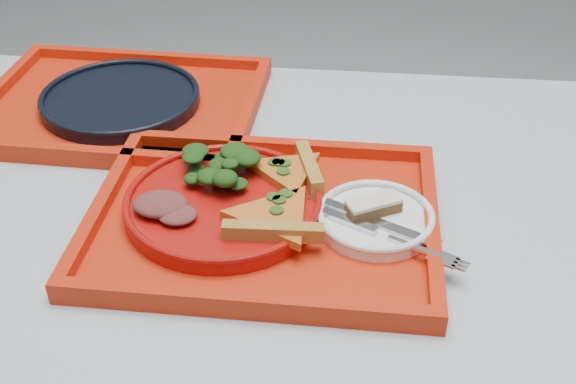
% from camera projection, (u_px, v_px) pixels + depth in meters
% --- Properties ---
extents(table, '(1.60, 0.80, 0.75)m').
position_uv_depth(table, '(361.00, 241.00, 1.04)').
color(table, silver).
rests_on(table, ground).
extents(tray_main, '(0.45, 0.35, 0.01)m').
position_uv_depth(tray_main, '(264.00, 222.00, 0.95)').
color(tray_main, red).
rests_on(tray_main, table).
extents(tray_far, '(0.46, 0.36, 0.01)m').
position_uv_depth(tray_far, '(122.00, 108.00, 1.20)').
color(tray_far, red).
rests_on(tray_far, table).
extents(dinner_plate, '(0.26, 0.26, 0.02)m').
position_uv_depth(dinner_plate, '(223.00, 205.00, 0.95)').
color(dinner_plate, '#A00F0A').
rests_on(dinner_plate, tray_main).
extents(side_plate, '(0.15, 0.15, 0.01)m').
position_uv_depth(side_plate, '(375.00, 221.00, 0.93)').
color(side_plate, white).
rests_on(side_plate, tray_main).
extents(navy_plate, '(0.26, 0.26, 0.02)m').
position_uv_depth(navy_plate, '(121.00, 100.00, 1.19)').
color(navy_plate, black).
rests_on(navy_plate, tray_far).
extents(pizza_slice_a, '(0.13, 0.15, 0.02)m').
position_uv_depth(pizza_slice_a, '(275.00, 214.00, 0.91)').
color(pizza_slice_a, orange).
rests_on(pizza_slice_a, dinner_plate).
extents(pizza_slice_b, '(0.15, 0.14, 0.02)m').
position_uv_depth(pizza_slice_b, '(287.00, 169.00, 0.99)').
color(pizza_slice_b, orange).
rests_on(pizza_slice_b, dinner_plate).
extents(salad_heap, '(0.10, 0.09, 0.05)m').
position_uv_depth(salad_heap, '(215.00, 163.00, 0.98)').
color(salad_heap, black).
rests_on(salad_heap, dinner_plate).
extents(meat_portion, '(0.07, 0.06, 0.02)m').
position_uv_depth(meat_portion, '(161.00, 204.00, 0.92)').
color(meat_portion, brown).
rests_on(meat_portion, dinner_plate).
extents(dessert_bar, '(0.08, 0.06, 0.02)m').
position_uv_depth(dessert_bar, '(374.00, 206.00, 0.93)').
color(dessert_bar, '#4B3119').
rests_on(dessert_bar, side_plate).
extents(knife, '(0.17, 0.10, 0.01)m').
position_uv_depth(knife, '(372.00, 219.00, 0.91)').
color(knife, silver).
rests_on(knife, side_plate).
extents(fork, '(0.17, 0.10, 0.01)m').
position_uv_depth(fork, '(387.00, 236.00, 0.89)').
color(fork, silver).
rests_on(fork, side_plate).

